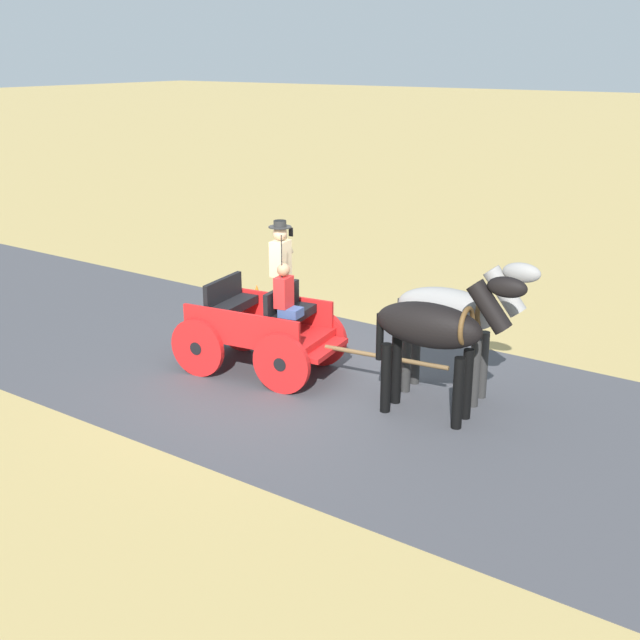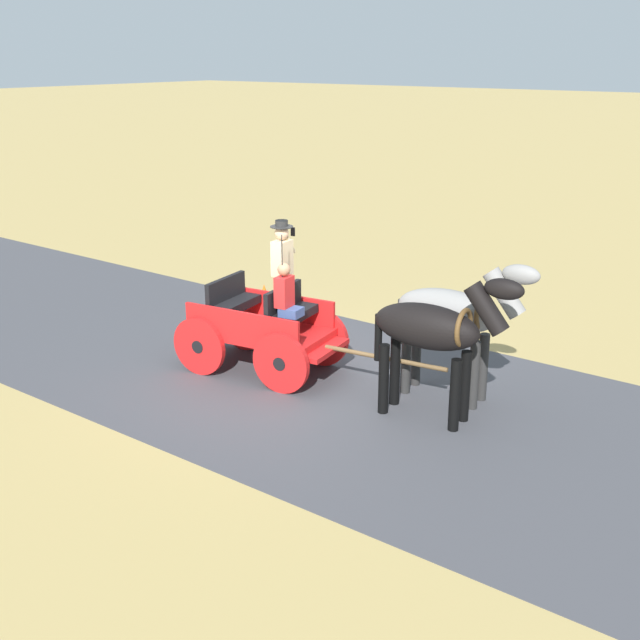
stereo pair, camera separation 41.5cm
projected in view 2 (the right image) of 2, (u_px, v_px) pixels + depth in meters
ground_plane at (288, 376)px, 12.92m from camera, size 200.00×200.00×0.00m
road_surface at (288, 375)px, 12.92m from camera, size 5.98×160.00×0.01m
horse_drawn_carriage at (265, 323)px, 12.89m from camera, size 1.74×4.51×2.50m
horse_near_side at (454, 315)px, 11.68m from camera, size 0.70×2.14×2.21m
horse_off_side at (434, 331)px, 11.00m from camera, size 0.71×2.14×2.21m
traffic_cone at (264, 296)px, 16.27m from camera, size 0.32×0.32×0.50m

